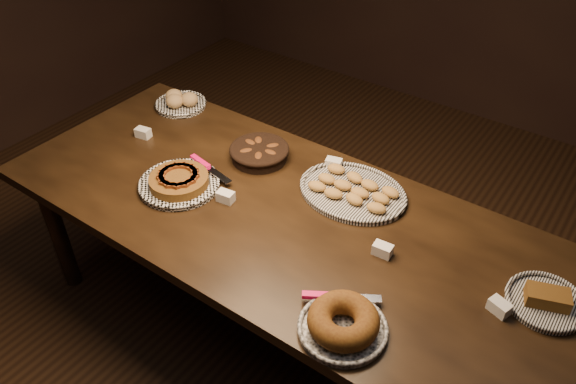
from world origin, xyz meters
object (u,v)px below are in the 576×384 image
Objects in this scene: apple_tart_plate at (179,182)px; bundt_cake_plate at (343,323)px; buffet_table at (280,225)px; madeleine_platter at (353,191)px.

bundt_cake_plate is at bearing -19.70° from apple_tart_plate.
bundt_cake_plate reaches higher than apple_tart_plate.
madeleine_platter is (0.18, 0.27, 0.09)m from buffet_table.
buffet_table is 5.20× the size of madeleine_platter.
buffet_table is 0.47m from apple_tart_plate.
apple_tart_plate is 0.73m from madeleine_platter.
bundt_cake_plate reaches higher than madeleine_platter.
bundt_cake_plate is at bearing -35.15° from buffet_table.
madeleine_platter is at bearing 107.15° from bundt_cake_plate.
madeleine_platter is at bearing 55.96° from buffet_table.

